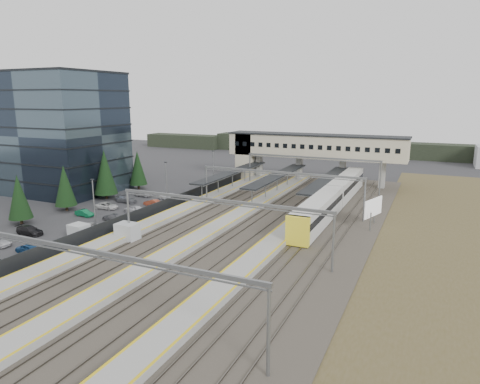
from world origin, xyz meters
The scene contains 15 objects.
ground centered at (0.00, 0.00, 0.00)m, with size 220.00×220.00×0.00m, color #2B2B2D.
office_building centered at (-36.00, 12.00, 12.19)m, with size 24.30×18.30×24.30m.
conifer_row centered at (-22.00, -3.86, 4.84)m, with size 4.42×49.82×9.50m.
car_park centered at (-13.47, -6.68, 0.61)m, with size 10.73×44.85×1.29m.
lampposts centered at (-8.00, 1.25, 4.34)m, with size 0.50×53.25×8.07m.
fence centered at (-6.50, 5.00, 1.00)m, with size 0.08×90.00×2.00m.
relay_cabin_near centered at (-2.04, -8.35, 1.22)m, with size 2.99×2.23×2.45m.
relay_cabin_far centered at (-8.24, -10.94, 1.13)m, with size 2.65×2.28×2.26m.
rail_corridor centered at (9.34, 5.00, 0.29)m, with size 34.00×90.00×0.92m.
canopies centered at (7.00, 27.00, 3.92)m, with size 23.10×30.00×3.28m.
footbridge centered at (7.70, 42.00, 7.93)m, with size 40.40×6.40×11.20m.
gantries centered at (12.00, 3.00, 6.00)m, with size 28.40×62.28×7.17m.
train centered at (20.00, 19.72, 2.25)m, with size 3.14×43.70×3.96m.
billboard centered at (27.66, 11.69, 3.00)m, with size 1.82×5.23×4.53m.
treeline_far centered at (23.81, 92.28, 2.95)m, with size 170.00×19.00×7.00m.
Camera 1 is at (35.18, -52.81, 19.16)m, focal length 32.00 mm.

